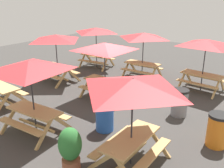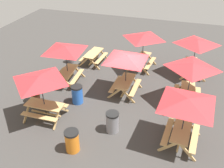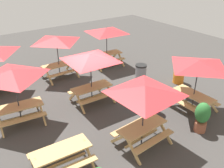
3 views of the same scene
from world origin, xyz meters
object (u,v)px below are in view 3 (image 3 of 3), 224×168
object	(u,v)px
picnic_table_1	(90,61)
picnic_table_5	(61,154)
trash_bin_gray	(141,73)
picnic_table_2	(199,67)
picnic_table_4	(145,95)
picnic_table_0	(13,77)
trash_bin_blue	(151,101)
picnic_table_3	(57,42)
trash_bin_orange	(179,74)
potted_plant_1	(202,116)
picnic_table_6	(107,33)

from	to	relation	value
picnic_table_1	picnic_table_5	distance (m)	4.34
picnic_table_1	trash_bin_gray	bearing A→B (deg)	-174.24
picnic_table_2	picnic_table_4	xyz separation A→B (m)	(3.24, 0.41, 0.00)
picnic_table_0	picnic_table_2	size ratio (longest dim) A/B	1.00
picnic_table_1	picnic_table_0	bearing A→B (deg)	-3.48
picnic_table_1	picnic_table_4	size ratio (longest dim) A/B	1.00
picnic_table_1	trash_bin_blue	world-z (taller)	picnic_table_1
picnic_table_1	trash_bin_gray	world-z (taller)	picnic_table_1
picnic_table_2	picnic_table_3	bearing A→B (deg)	-153.20
trash_bin_orange	picnic_table_0	bearing A→B (deg)	-8.84
potted_plant_1	trash_bin_gray	bearing A→B (deg)	-101.45
picnic_table_5	picnic_table_0	bearing A→B (deg)	-81.74
picnic_table_0	picnic_table_4	size ratio (longest dim) A/B	0.83
picnic_table_6	potted_plant_1	distance (m)	7.55
picnic_table_0	picnic_table_1	bearing A→B (deg)	-178.13
picnic_table_6	trash_bin_orange	world-z (taller)	picnic_table_6
picnic_table_2	trash_bin_blue	size ratio (longest dim) A/B	2.38
picnic_table_0	picnic_table_5	world-z (taller)	picnic_table_0
picnic_table_4	picnic_table_6	xyz separation A→B (m)	(-3.04, -6.66, 0.00)
picnic_table_4	trash_bin_orange	world-z (taller)	picnic_table_4
picnic_table_6	trash_bin_blue	bearing A→B (deg)	80.28
picnic_table_1	picnic_table_2	xyz separation A→B (m)	(-3.18, 3.07, 0.00)
picnic_table_0	trash_bin_blue	world-z (taller)	picnic_table_0
picnic_table_0	picnic_table_3	xyz separation A→B (m)	(-3.04, -2.99, 0.00)
picnic_table_0	picnic_table_2	distance (m)	7.14
picnic_table_2	trash_bin_orange	bearing A→B (deg)	143.66
picnic_table_5	trash_bin_gray	world-z (taller)	trash_bin_gray
picnic_table_5	trash_bin_blue	world-z (taller)	trash_bin_blue
picnic_table_3	picnic_table_0	bearing A→B (deg)	42.65
picnic_table_0	picnic_table_1	world-z (taller)	same
picnic_table_0	trash_bin_gray	bearing A→B (deg)	-173.52
picnic_table_1	picnic_table_3	distance (m)	3.25
picnic_table_0	trash_bin_blue	distance (m)	5.53
picnic_table_5	trash_bin_gray	distance (m)	6.77
picnic_table_5	picnic_table_6	world-z (taller)	picnic_table_6
picnic_table_3	picnic_table_5	bearing A→B (deg)	64.20
picnic_table_5	trash_bin_gray	size ratio (longest dim) A/B	1.91
trash_bin_orange	trash_bin_gray	size ratio (longest dim) A/B	1.00
picnic_table_0	picnic_table_1	distance (m)	3.15
picnic_table_6	trash_bin_blue	distance (m)	5.68
picnic_table_1	potted_plant_1	size ratio (longest dim) A/B	2.30
picnic_table_0	trash_bin_orange	size ratio (longest dim) A/B	2.38
picnic_table_3	picnic_table_4	xyz separation A→B (m)	(-0.03, 6.73, 0.00)
trash_bin_gray	trash_bin_orange	bearing A→B (deg)	143.06
picnic_table_6	picnic_table_4	bearing A→B (deg)	70.14
picnic_table_3	trash_bin_gray	world-z (taller)	picnic_table_3
picnic_table_0	picnic_table_6	size ratio (longest dim) A/B	0.83
picnic_table_6	trash_bin_gray	xyz separation A→B (m)	(-0.15, 2.94, -1.49)
picnic_table_4	trash_bin_orange	xyz separation A→B (m)	(-4.77, -2.53, -1.49)
trash_bin_gray	picnic_table_6	bearing A→B (deg)	-87.17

